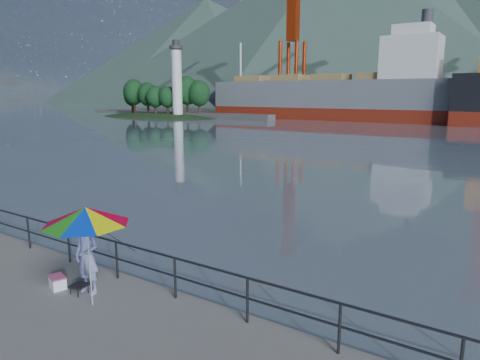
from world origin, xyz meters
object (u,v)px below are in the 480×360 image
fisherman (87,256)px  bulk_carrier (336,96)px  beach_umbrella (86,216)px  cooler_bag (58,283)px

fisherman → bulk_carrier: 74.98m
beach_umbrella → bulk_carrier: bearing=106.7°
bulk_carrier → cooler_bag: bearing=-74.3°
fisherman → bulk_carrier: (-21.09, 71.88, 3.28)m
fisherman → beach_umbrella: (0.58, -0.38, 1.18)m
fisherman → cooler_bag: size_ratio=3.98×
fisherman → beach_umbrella: bearing=-38.0°
cooler_bag → fisherman: bearing=36.7°
fisherman → cooler_bag: 1.21m
fisherman → bulk_carrier: bearing=101.2°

